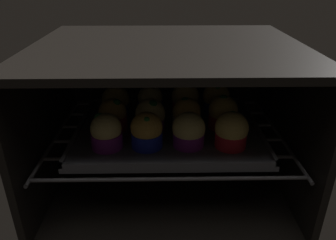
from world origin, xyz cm
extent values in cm
cube|color=black|center=(0.00, 22.00, -0.75)|extent=(59.00, 47.00, 1.50)
cube|color=black|center=(0.00, 22.00, 34.75)|extent=(59.00, 47.00, 1.50)
cube|color=black|center=(0.00, 44.75, 17.00)|extent=(59.00, 1.50, 34.00)
cube|color=black|center=(-28.75, 22.00, 17.00)|extent=(1.50, 47.00, 34.00)
cube|color=black|center=(28.75, 22.00, 17.00)|extent=(1.50, 47.00, 34.00)
cylinder|color=#4C494C|center=(0.00, 3.00, 13.60)|extent=(54.00, 0.80, 0.80)
cylinder|color=#4C494C|center=(0.00, 10.60, 13.60)|extent=(54.00, 0.80, 0.80)
cylinder|color=#4C494C|center=(0.00, 18.20, 13.60)|extent=(54.00, 0.80, 0.80)
cylinder|color=#4C494C|center=(0.00, 25.80, 13.60)|extent=(54.00, 0.80, 0.80)
cylinder|color=#4C494C|center=(0.00, 33.40, 13.60)|extent=(54.00, 0.80, 0.80)
cylinder|color=#4C494C|center=(0.00, 41.00, 13.60)|extent=(54.00, 0.80, 0.80)
cylinder|color=#4C494C|center=(-27.00, 22.00, 13.60)|extent=(0.80, 42.00, 0.80)
cylinder|color=#4C494C|center=(27.00, 22.00, 13.60)|extent=(0.80, 42.00, 0.80)
cube|color=#4C4C51|center=(0.00, 21.75, 14.60)|extent=(43.36, 34.56, 1.20)
cube|color=#4C4C51|center=(0.00, 4.87, 15.70)|extent=(43.36, 0.80, 1.00)
cube|color=#4C4C51|center=(0.00, 38.63, 15.70)|extent=(43.36, 0.80, 1.00)
cube|color=#4C4C51|center=(-21.28, 21.75, 15.70)|extent=(0.80, 34.56, 1.00)
cube|color=#4C4C51|center=(21.28, 21.75, 15.70)|extent=(0.80, 34.56, 1.00)
cylinder|color=#7A238C|center=(-13.32, 12.82, 16.91)|extent=(6.81, 6.81, 3.42)
sphere|color=#E0CC7A|center=(-13.32, 12.82, 19.65)|extent=(6.64, 6.64, 6.64)
sphere|color=#28702D|center=(-14.61, 13.52, 21.66)|extent=(2.46, 2.46, 2.46)
cylinder|color=#1928B7|center=(-4.72, 13.01, 16.91)|extent=(6.81, 6.81, 3.42)
sphere|color=gold|center=(-4.72, 13.01, 19.73)|extent=(6.88, 6.88, 6.88)
sphere|color=#28702D|center=(-4.57, 11.61, 21.96)|extent=(1.88, 1.88, 1.88)
cylinder|color=#7A238C|center=(4.32, 13.29, 16.91)|extent=(6.81, 6.81, 3.42)
sphere|color=#E0CC7A|center=(4.32, 13.29, 19.34)|extent=(7.15, 7.15, 7.15)
sphere|color=#1E6023|center=(4.25, 13.33, 21.44)|extent=(1.66, 1.66, 1.66)
cylinder|color=red|center=(13.43, 12.73, 16.91)|extent=(6.81, 6.81, 3.42)
sphere|color=#DBBC60|center=(13.43, 12.73, 19.61)|extent=(7.21, 7.21, 7.21)
sphere|color=#28702D|center=(13.55, 13.28, 22.21)|extent=(2.06, 2.06, 2.06)
cylinder|color=red|center=(-13.19, 21.83, 16.91)|extent=(6.81, 6.81, 3.42)
sphere|color=gold|center=(-13.19, 21.83, 19.39)|extent=(6.69, 6.69, 6.69)
sphere|color=#1E6023|center=(-11.93, 21.07, 22.16)|extent=(1.69, 1.69, 1.69)
cylinder|color=#7A238C|center=(-4.20, 21.38, 16.91)|extent=(6.81, 6.81, 3.42)
sphere|color=#E0CC7A|center=(-4.20, 21.38, 19.16)|extent=(7.19, 7.19, 7.19)
sphere|color=#1E6023|center=(-3.58, 20.47, 21.71)|extent=(2.38, 2.38, 2.38)
cylinder|color=silver|center=(4.43, 21.42, 16.91)|extent=(6.81, 6.81, 3.42)
sphere|color=gold|center=(4.43, 21.42, 19.64)|extent=(6.61, 6.61, 6.61)
sphere|color=#19511E|center=(4.07, 21.54, 21.97)|extent=(2.39, 2.39, 2.39)
cylinder|color=red|center=(13.22, 21.92, 16.91)|extent=(6.81, 6.81, 3.42)
sphere|color=gold|center=(13.22, 21.92, 19.73)|extent=(6.99, 6.99, 6.99)
sphere|color=#1E6023|center=(13.11, 21.91, 22.29)|extent=(2.49, 2.49, 2.49)
cylinder|color=#1928B7|center=(-13.54, 30.26, 16.91)|extent=(6.81, 6.81, 3.42)
sphere|color=gold|center=(-13.54, 30.26, 19.31)|extent=(7.18, 7.18, 7.18)
sphere|color=#28702D|center=(-13.51, 29.41, 21.35)|extent=(1.63, 1.63, 1.63)
cylinder|color=#1928B7|center=(-4.51, 30.59, 16.91)|extent=(6.81, 6.81, 3.42)
sphere|color=#E0CC7A|center=(-4.51, 30.59, 19.55)|extent=(6.58, 6.58, 6.58)
sphere|color=#28702D|center=(-3.50, 31.22, 21.80)|extent=(1.95, 1.95, 1.95)
cylinder|color=red|center=(4.71, 30.57, 16.91)|extent=(6.81, 6.81, 3.42)
sphere|color=#DBBC60|center=(4.71, 30.57, 19.97)|extent=(7.12, 7.12, 7.12)
sphere|color=#28702D|center=(5.02, 29.63, 22.68)|extent=(1.83, 1.83, 1.83)
cylinder|color=#1928B7|center=(12.84, 30.66, 16.91)|extent=(6.81, 6.81, 3.42)
sphere|color=gold|center=(12.84, 30.66, 19.94)|extent=(7.04, 7.04, 7.04)
sphere|color=#28702D|center=(12.78, 29.21, 22.40)|extent=(1.69, 1.69, 1.69)
camera|label=1|loc=(-1.22, -48.06, 50.96)|focal=34.42mm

